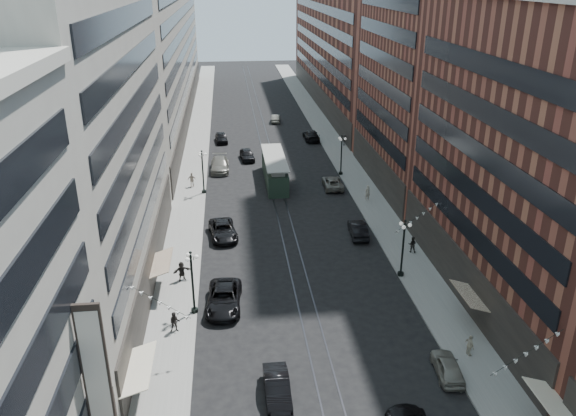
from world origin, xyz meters
name	(u,v)px	position (x,y,z in m)	size (l,w,h in m)	color
ground	(274,178)	(0.00, 60.00, 0.00)	(220.00, 220.00, 0.00)	black
sidewalk_west	(195,158)	(-11.00, 70.00, 0.07)	(4.00, 180.00, 0.15)	gray
sidewalk_east	(339,153)	(11.00, 70.00, 0.07)	(4.00, 180.00, 0.15)	gray
rail_west	(263,156)	(-0.70, 70.00, 0.01)	(0.12, 180.00, 0.02)	#2D2D33
rail_east	(273,155)	(0.70, 70.00, 0.01)	(0.12, 180.00, 0.02)	#2D2D33
building_west_mid	(86,133)	(-17.00, 33.00, 14.00)	(8.00, 36.00, 28.00)	#A39F90
building_west_far	(163,48)	(-17.00, 96.00, 13.00)	(8.00, 90.00, 26.00)	#A39F90
building_east_mid	(525,162)	(17.00, 28.00, 12.00)	(8.00, 30.00, 24.00)	brown
building_east_tower	(419,15)	(17.00, 56.00, 21.00)	(8.00, 26.00, 42.00)	brown
building_east_far	(337,45)	(17.00, 105.00, 12.00)	(8.00, 72.00, 24.00)	brown
lamppost_sw_far	(192,280)	(-9.20, 28.00, 3.10)	(1.03, 1.14, 5.52)	black
lamppost_sw_mid	(203,170)	(-9.20, 55.00, 3.10)	(1.03, 1.14, 5.52)	black
lamppost_se_far	(403,246)	(9.20, 32.00, 3.10)	(1.03, 1.14, 5.52)	black
lamppost_se_mid	(341,154)	(9.20, 60.00, 3.10)	(1.03, 1.14, 5.52)	black
streetcar	(275,170)	(0.00, 58.45, 1.59)	(2.75, 12.42, 3.44)	#203326
car_2	(224,298)	(-6.80, 28.68, 0.83)	(2.76, 5.99, 1.66)	black
car_4	(448,367)	(8.40, 18.44, 0.69)	(1.63, 4.06, 1.38)	gray
car_5	(277,388)	(-3.42, 17.49, 0.76)	(1.60, 4.60, 1.52)	black
pedestrian_2	(175,322)	(-10.54, 25.44, 0.98)	(0.81, 0.44, 1.67)	black
pedestrian_4	(470,345)	(10.68, 20.20, 0.97)	(0.96, 0.44, 1.64)	beige
car_7	(223,230)	(-6.84, 42.14, 0.78)	(2.60, 5.65, 1.57)	black
car_8	(220,165)	(-7.24, 63.77, 0.88)	(2.46, 6.06, 1.76)	#626057
car_9	(221,138)	(-7.03, 78.18, 0.78)	(1.83, 4.56, 1.55)	black
car_10	(358,229)	(7.25, 40.85, 0.77)	(1.63, 4.68, 1.54)	black
car_11	(333,183)	(7.19, 55.33, 0.71)	(2.35, 5.10, 1.42)	slate
car_12	(311,135)	(7.77, 77.92, 0.81)	(2.27, 5.57, 1.62)	black
car_13	(247,155)	(-3.25, 68.30, 0.79)	(1.87, 4.64, 1.58)	black
car_14	(276,118)	(2.99, 90.69, 0.70)	(1.48, 4.24, 1.40)	gray
pedestrian_5	(182,271)	(-10.52, 33.35, 1.03)	(1.64, 0.47, 1.77)	black
pedestrian_6	(192,180)	(-10.75, 57.39, 1.07)	(1.08, 0.49, 1.84)	#B2A394
pedestrian_7	(412,244)	(11.65, 36.40, 0.97)	(0.80, 0.44, 1.64)	black
pedestrian_8	(367,192)	(10.57, 50.44, 1.09)	(0.68, 0.45, 1.88)	#A99F8C
pedestrian_9	(344,140)	(12.50, 73.69, 1.00)	(1.10, 0.46, 1.71)	black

